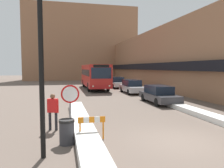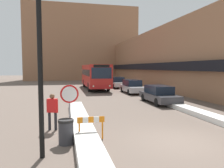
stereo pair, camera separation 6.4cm
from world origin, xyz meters
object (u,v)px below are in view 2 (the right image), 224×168
object	(u,v)px
parked_car_middle	(132,86)
stop_sign	(70,99)
parked_car_front	(159,94)
parked_car_back	(117,82)
city_bus	(95,76)
pedestrian	(52,108)
trash_bin	(66,132)
construction_barricade	(91,123)
street_lamp	(49,41)

from	to	relation	value
parked_car_middle	stop_sign	distance (m)	16.29
parked_car_front	parked_car_back	bearing A→B (deg)	90.00
city_bus	pedestrian	distance (m)	19.87
stop_sign	parked_car_front	bearing A→B (deg)	44.69
city_bus	parked_car_middle	size ratio (longest dim) A/B	2.38
trash_bin	stop_sign	bearing A→B (deg)	79.12
stop_sign	pedestrian	size ratio (longest dim) A/B	1.29
construction_barricade	parked_car_back	bearing A→B (deg)	73.55
parked_car_back	pedestrian	size ratio (longest dim) A/B	2.72
stop_sign	street_lamp	size ratio (longest dim) A/B	0.37
pedestrian	parked_car_front	bearing A→B (deg)	57.07
city_bus	parked_car_back	world-z (taller)	city_bus
city_bus	parked_car_middle	bearing A→B (deg)	-60.03
stop_sign	parked_car_middle	bearing A→B (deg)	63.05
parked_car_middle	pedestrian	bearing A→B (deg)	-121.37
city_bus	stop_sign	xyz separation A→B (m)	(-3.94, -20.45, -0.20)
street_lamp	construction_barricade	xyz separation A→B (m)	(1.46, 1.40, -3.06)
stop_sign	pedestrian	xyz separation A→B (m)	(-0.76, 1.17, -0.56)
parked_car_front	parked_car_middle	size ratio (longest dim) A/B	0.99
parked_car_front	construction_barricade	xyz separation A→B (m)	(-6.56, -7.88, -0.05)
parked_car_middle	pedestrian	distance (m)	15.63
pedestrian	city_bus	bearing A→B (deg)	96.36
parked_car_back	construction_barricade	size ratio (longest dim) A/B	4.22
parked_car_front	street_lamp	xyz separation A→B (m)	(-8.02, -9.28, 3.01)
trash_bin	street_lamp	bearing A→B (deg)	-113.10
parked_car_back	trash_bin	distance (m)	23.73
parked_car_back	trash_bin	size ratio (longest dim) A/B	4.89
parked_car_back	street_lamp	world-z (taller)	street_lamp
parked_car_middle	construction_barricade	size ratio (longest dim) A/B	4.19
city_bus	construction_barricade	xyz separation A→B (m)	(-3.13, -21.04, -1.12)
stop_sign	city_bus	bearing A→B (deg)	79.08
street_lamp	trash_bin	distance (m)	3.47
stop_sign	construction_barricade	distance (m)	1.36
pedestrian	construction_barricade	size ratio (longest dim) A/B	1.55
street_lamp	pedestrian	world-z (taller)	street_lamp
street_lamp	pedestrian	size ratio (longest dim) A/B	3.50
city_bus	parked_car_back	xyz separation A→B (m)	(3.43, 1.16, -1.02)
street_lamp	parked_car_middle	bearing A→B (deg)	64.08
parked_car_front	pedestrian	distance (m)	10.19
pedestrian	stop_sign	bearing A→B (deg)	-36.80
city_bus	pedestrian	bearing A→B (deg)	-103.71
parked_car_front	trash_bin	bearing A→B (deg)	-132.69
parked_car_front	parked_car_back	distance (m)	14.32
parked_car_back	pedestrian	bearing A→B (deg)	-111.69
parked_car_middle	trash_bin	bearing A→B (deg)	-116.11
parked_car_middle	street_lamp	xyz separation A→B (m)	(-8.02, -16.49, 2.97)
stop_sign	construction_barricade	xyz separation A→B (m)	(0.82, -0.58, -0.92)
trash_bin	construction_barricade	world-z (taller)	trash_bin
parked_car_middle	parked_car_back	bearing A→B (deg)	90.00
city_bus	parked_car_back	bearing A→B (deg)	18.73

